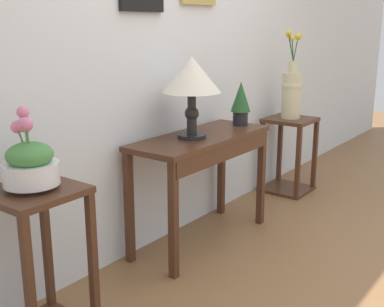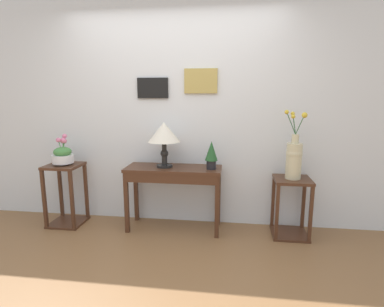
% 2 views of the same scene
% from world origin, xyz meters
% --- Properties ---
extents(ground_plane, '(12.00, 12.00, 0.01)m').
position_xyz_m(ground_plane, '(0.00, 0.00, -0.00)').
color(ground_plane, brown).
extents(back_wall_with_art, '(9.00, 0.13, 2.80)m').
position_xyz_m(back_wall_with_art, '(0.00, 1.40, 1.40)').
color(back_wall_with_art, silver).
rests_on(back_wall_with_art, ground).
extents(console_table, '(1.08, 0.41, 0.74)m').
position_xyz_m(console_table, '(0.02, 1.08, 0.63)').
color(console_table, '#472819').
rests_on(console_table, ground).
extents(table_lamp, '(0.36, 0.36, 0.51)m').
position_xyz_m(table_lamp, '(-0.08, 1.10, 1.11)').
color(table_lamp, black).
rests_on(table_lamp, console_table).
extents(potted_plant_on_console, '(0.14, 0.14, 0.31)m').
position_xyz_m(potted_plant_on_console, '(0.45, 1.07, 0.91)').
color(potted_plant_on_console, black).
rests_on(potted_plant_on_console, console_table).
extents(pedestal_stand_left, '(0.39, 0.39, 0.74)m').
position_xyz_m(pedestal_stand_left, '(-1.28, 1.07, 0.37)').
color(pedestal_stand_left, '#472819').
rests_on(pedestal_stand_left, ground).
extents(planter_bowl_wide_left, '(0.24, 0.24, 0.36)m').
position_xyz_m(planter_bowl_wide_left, '(-1.28, 1.07, 0.85)').
color(planter_bowl_wide_left, silver).
rests_on(planter_bowl_wide_left, pedestal_stand_left).
extents(pedestal_stand_right, '(0.39, 0.39, 0.65)m').
position_xyz_m(pedestal_stand_right, '(1.33, 1.11, 0.33)').
color(pedestal_stand_right, '#472819').
rests_on(pedestal_stand_right, ground).
extents(flower_vase_tall_right, '(0.23, 0.17, 0.73)m').
position_xyz_m(flower_vase_tall_right, '(1.33, 1.11, 0.89)').
color(flower_vase_tall_right, beige).
rests_on(flower_vase_tall_right, pedestal_stand_right).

